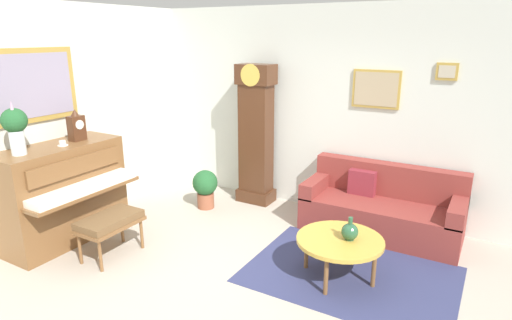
{
  "coord_description": "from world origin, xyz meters",
  "views": [
    {
      "loc": [
        2.15,
        -3.13,
        2.41
      ],
      "look_at": [
        -0.32,
        1.15,
        0.96
      ],
      "focal_mm": 30.05,
      "sensor_mm": 36.0,
      "label": 1
    }
  ],
  "objects_px": {
    "grandfather_clock": "(256,138)",
    "coffee_table": "(340,241)",
    "mantel_clock": "(76,127)",
    "piano": "(63,193)",
    "teacup": "(63,144)",
    "couch": "(382,208)",
    "potted_plant": "(205,186)",
    "flower_vase": "(15,126)",
    "piano_bench": "(110,223)",
    "green_jug": "(350,232)"
  },
  "relations": [
    {
      "from": "grandfather_clock",
      "to": "coffee_table",
      "type": "height_order",
      "value": "grandfather_clock"
    },
    {
      "from": "grandfather_clock",
      "to": "mantel_clock",
      "type": "xyz_separation_m",
      "value": [
        -1.36,
        -1.95,
        0.39
      ]
    },
    {
      "from": "piano",
      "to": "teacup",
      "type": "height_order",
      "value": "teacup"
    },
    {
      "from": "piano",
      "to": "couch",
      "type": "bearing_deg",
      "value": 32.92
    },
    {
      "from": "couch",
      "to": "potted_plant",
      "type": "bearing_deg",
      "value": -168.84
    },
    {
      "from": "grandfather_clock",
      "to": "mantel_clock",
      "type": "distance_m",
      "value": 2.41
    },
    {
      "from": "couch",
      "to": "flower_vase",
      "type": "relative_size",
      "value": 3.28
    },
    {
      "from": "piano_bench",
      "to": "couch",
      "type": "height_order",
      "value": "couch"
    },
    {
      "from": "potted_plant",
      "to": "couch",
      "type": "bearing_deg",
      "value": 11.16
    },
    {
      "from": "piano",
      "to": "mantel_clock",
      "type": "xyz_separation_m",
      "value": [
        0.0,
        0.29,
        0.75
      ]
    },
    {
      "from": "piano",
      "to": "grandfather_clock",
      "type": "xyz_separation_m",
      "value": [
        1.36,
        2.24,
        0.37
      ]
    },
    {
      "from": "mantel_clock",
      "to": "green_jug",
      "type": "height_order",
      "value": "mantel_clock"
    },
    {
      "from": "grandfather_clock",
      "to": "coffee_table",
      "type": "bearing_deg",
      "value": -38.24
    },
    {
      "from": "piano_bench",
      "to": "potted_plant",
      "type": "bearing_deg",
      "value": 87.46
    },
    {
      "from": "teacup",
      "to": "potted_plant",
      "type": "distance_m",
      "value": 2.0
    },
    {
      "from": "couch",
      "to": "coffee_table",
      "type": "relative_size",
      "value": 2.16
    },
    {
      "from": "potted_plant",
      "to": "teacup",
      "type": "bearing_deg",
      "value": -116.48
    },
    {
      "from": "mantel_clock",
      "to": "teacup",
      "type": "height_order",
      "value": "mantel_clock"
    },
    {
      "from": "piano",
      "to": "coffee_table",
      "type": "bearing_deg",
      "value": 14.55
    },
    {
      "from": "piano",
      "to": "couch",
      "type": "relative_size",
      "value": 0.76
    },
    {
      "from": "coffee_table",
      "to": "mantel_clock",
      "type": "height_order",
      "value": "mantel_clock"
    },
    {
      "from": "grandfather_clock",
      "to": "green_jug",
      "type": "relative_size",
      "value": 8.46
    },
    {
      "from": "mantel_clock",
      "to": "flower_vase",
      "type": "height_order",
      "value": "flower_vase"
    },
    {
      "from": "mantel_clock",
      "to": "green_jug",
      "type": "xyz_separation_m",
      "value": [
        3.24,
        0.56,
        -0.83
      ]
    },
    {
      "from": "green_jug",
      "to": "potted_plant",
      "type": "distance_m",
      "value": 2.51
    },
    {
      "from": "piano",
      "to": "coffee_table",
      "type": "distance_m",
      "value": 3.27
    },
    {
      "from": "mantel_clock",
      "to": "green_jug",
      "type": "bearing_deg",
      "value": 9.8
    },
    {
      "from": "grandfather_clock",
      "to": "potted_plant",
      "type": "xyz_separation_m",
      "value": [
        -0.5,
        -0.6,
        -0.64
      ]
    },
    {
      "from": "couch",
      "to": "potted_plant",
      "type": "distance_m",
      "value": 2.44
    },
    {
      "from": "coffee_table",
      "to": "green_jug",
      "type": "distance_m",
      "value": 0.15
    },
    {
      "from": "teacup",
      "to": "potted_plant",
      "type": "bearing_deg",
      "value": 63.52
    },
    {
      "from": "piano_bench",
      "to": "coffee_table",
      "type": "relative_size",
      "value": 0.8
    },
    {
      "from": "flower_vase",
      "to": "piano",
      "type": "bearing_deg",
      "value": 90.17
    },
    {
      "from": "coffee_table",
      "to": "flower_vase",
      "type": "relative_size",
      "value": 1.52
    },
    {
      "from": "couch",
      "to": "piano_bench",
      "type": "bearing_deg",
      "value": -139.08
    },
    {
      "from": "coffee_table",
      "to": "flower_vase",
      "type": "bearing_deg",
      "value": -158.08
    },
    {
      "from": "flower_vase",
      "to": "potted_plant",
      "type": "distance_m",
      "value": 2.55
    },
    {
      "from": "piano_bench",
      "to": "green_jug",
      "type": "relative_size",
      "value": 2.92
    },
    {
      "from": "piano_bench",
      "to": "couch",
      "type": "bearing_deg",
      "value": 40.92
    },
    {
      "from": "grandfather_clock",
      "to": "potted_plant",
      "type": "height_order",
      "value": "grandfather_clock"
    },
    {
      "from": "teacup",
      "to": "flower_vase",
      "type": "bearing_deg",
      "value": -97.67
    },
    {
      "from": "couch",
      "to": "flower_vase",
      "type": "distance_m",
      "value": 4.31
    },
    {
      "from": "mantel_clock",
      "to": "flower_vase",
      "type": "bearing_deg",
      "value": -90.04
    },
    {
      "from": "mantel_clock",
      "to": "green_jug",
      "type": "relative_size",
      "value": 1.58
    },
    {
      "from": "mantel_clock",
      "to": "potted_plant",
      "type": "bearing_deg",
      "value": 57.35
    },
    {
      "from": "grandfather_clock",
      "to": "mantel_clock",
      "type": "height_order",
      "value": "grandfather_clock"
    },
    {
      "from": "piano",
      "to": "mantel_clock",
      "type": "height_order",
      "value": "mantel_clock"
    },
    {
      "from": "piano_bench",
      "to": "flower_vase",
      "type": "xyz_separation_m",
      "value": [
        -0.79,
        -0.42,
        1.09
      ]
    },
    {
      "from": "couch",
      "to": "teacup",
      "type": "xyz_separation_m",
      "value": [
        -3.19,
        -2.08,
        0.89
      ]
    },
    {
      "from": "piano",
      "to": "flower_vase",
      "type": "xyz_separation_m",
      "value": [
        0.0,
        -0.45,
        0.9
      ]
    }
  ]
}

